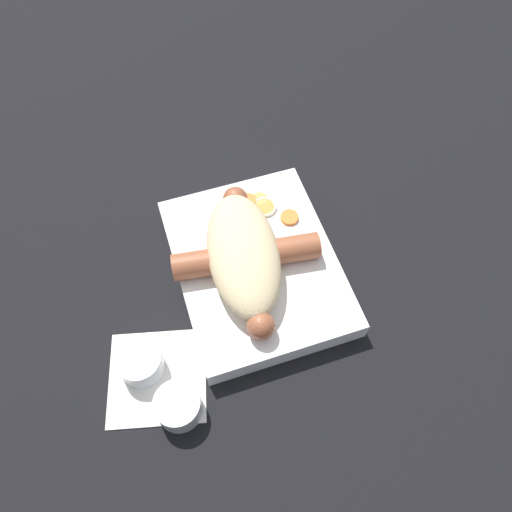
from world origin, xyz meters
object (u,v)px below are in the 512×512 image
condiment_cup_far (179,407)px  food_tray (256,266)px  bread_roll (242,250)px  sausage (247,258)px  condiment_cup_near (141,363)px

condiment_cup_far → food_tray: bearing=-43.8°
bread_roll → sausage: bearing=-150.9°
condiment_cup_near → bread_roll: bearing=-60.5°
food_tray → condiment_cup_far: 0.19m
condiment_cup_far → condiment_cup_near: bearing=25.8°
bread_roll → sausage: 0.01m
food_tray → condiment_cup_near: 0.17m
bread_roll → condiment_cup_far: 0.18m
food_tray → bread_roll: size_ratio=1.36×
food_tray → condiment_cup_far: bearing=136.2°
food_tray → bread_roll: (0.00, 0.02, 0.04)m
food_tray → sausage: (-0.00, 0.01, 0.03)m
bread_roll → condiment_cup_near: 0.17m
sausage → condiment_cup_far: 0.18m
food_tray → condiment_cup_far: size_ratio=4.86×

